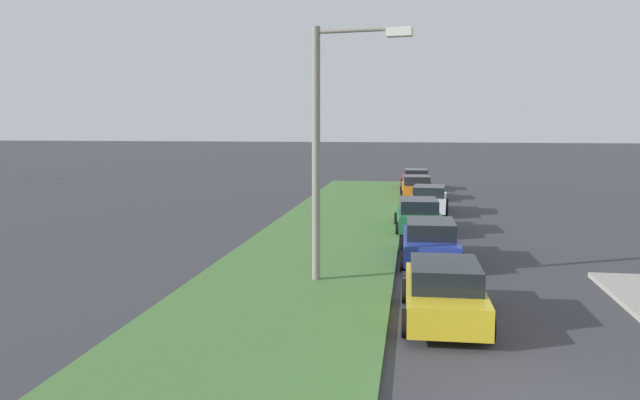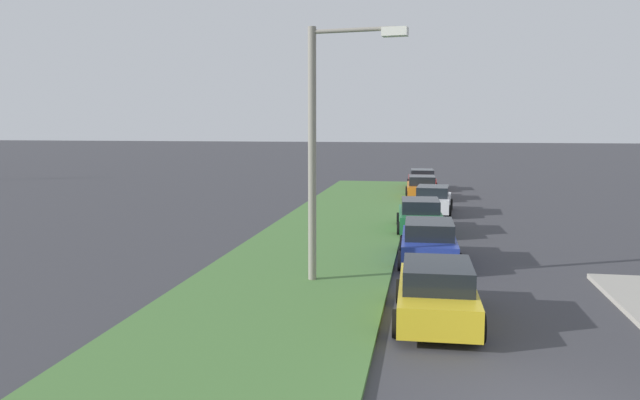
# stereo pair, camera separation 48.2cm
# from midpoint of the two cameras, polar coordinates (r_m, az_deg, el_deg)

# --- Properties ---
(grass_median) EXTENTS (60.00, 6.00, 0.12)m
(grass_median) POSITION_cam_midpoint_polar(r_m,az_deg,el_deg) (20.76, -2.03, -6.00)
(grass_median) COLOR #477238
(grass_median) RESTS_ON ground
(parked_car_yellow) EXTENTS (4.33, 2.08, 1.47)m
(parked_car_yellow) POSITION_cam_midpoint_polar(r_m,az_deg,el_deg) (15.31, 10.50, -8.34)
(parked_car_yellow) COLOR gold
(parked_car_yellow) RESTS_ON ground
(parked_car_blue) EXTENTS (4.34, 2.09, 1.47)m
(parked_car_blue) POSITION_cam_midpoint_polar(r_m,az_deg,el_deg) (21.59, 9.49, -3.81)
(parked_car_blue) COLOR #23389E
(parked_car_blue) RESTS_ON ground
(parked_car_green) EXTENTS (4.39, 2.19, 1.47)m
(parked_car_green) POSITION_cam_midpoint_polar(r_m,az_deg,el_deg) (27.60, 8.55, -1.42)
(parked_car_green) COLOR #1E6B38
(parked_car_green) RESTS_ON ground
(parked_car_white) EXTENTS (4.40, 2.21, 1.47)m
(parked_car_white) POSITION_cam_midpoint_polar(r_m,az_deg,el_deg) (33.42, 9.63, 0.03)
(parked_car_white) COLOR silver
(parked_car_white) RESTS_ON ground
(parked_car_orange) EXTENTS (4.36, 2.14, 1.47)m
(parked_car_orange) POSITION_cam_midpoint_polar(r_m,az_deg,el_deg) (39.77, 8.55, 1.16)
(parked_car_orange) COLOR orange
(parked_car_orange) RESTS_ON ground
(parked_car_red) EXTENTS (4.39, 2.20, 1.47)m
(parked_car_red) POSITION_cam_midpoint_polar(r_m,az_deg,el_deg) (45.39, 8.52, 1.89)
(parked_car_red) COLOR red
(parked_car_red) RESTS_ON ground
(streetlight) EXTENTS (0.67, 2.87, 7.50)m
(streetlight) POSITION_cam_midpoint_polar(r_m,az_deg,el_deg) (17.97, -0.05, 5.91)
(streetlight) COLOR gray
(streetlight) RESTS_ON ground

